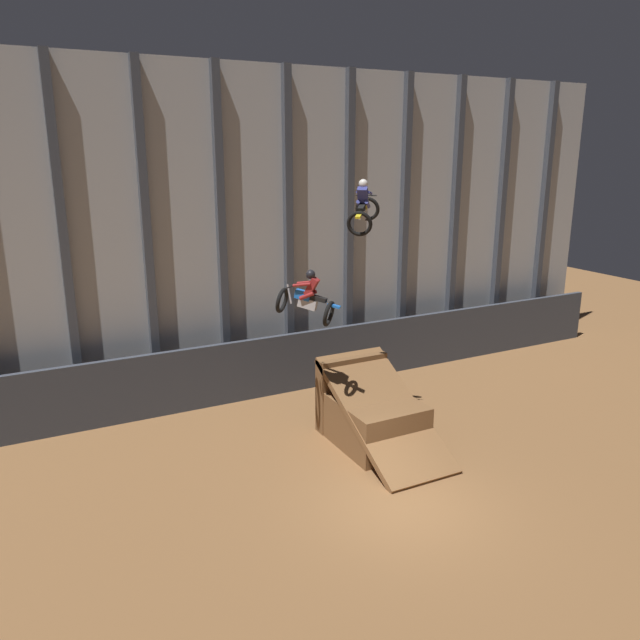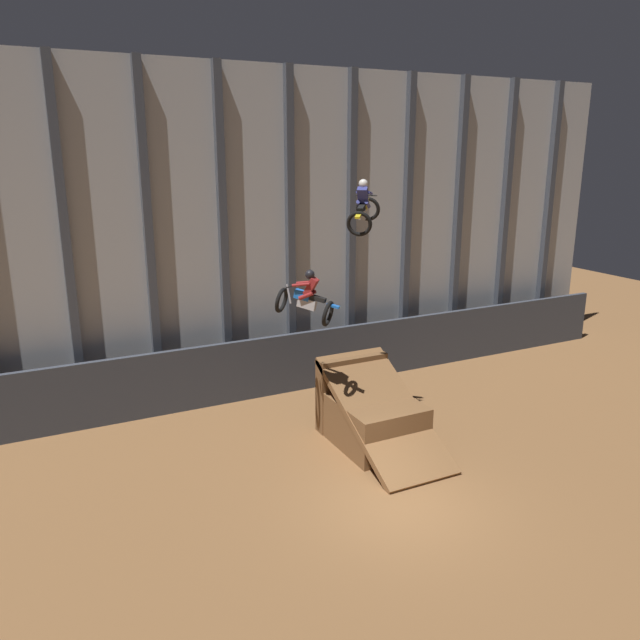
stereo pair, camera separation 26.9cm
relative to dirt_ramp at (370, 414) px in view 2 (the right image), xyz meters
name	(u,v)px [view 2 (the right image)]	position (x,y,z in m)	size (l,w,h in m)	color
ground_plane	(399,508)	(-1.27, -3.57, -0.87)	(60.00, 60.00, 0.00)	brown
arena_back_wall	(256,233)	(-1.27, 5.95, 4.85)	(32.00, 0.40, 11.43)	#ADB2B7
lower_barrier	(272,366)	(-1.27, 4.74, 0.23)	(31.36, 0.20, 2.18)	#383D47
dirt_ramp	(370,414)	(0.00, 0.00, 0.00)	(2.32, 4.41, 2.53)	brown
rider_bike_left_air	(306,299)	(-2.02, 0.16, 3.75)	(1.65, 1.67, 1.58)	black
rider_bike_right_air	(364,209)	(0.03, 0.65, 6.10)	(1.61, 1.71, 1.59)	black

